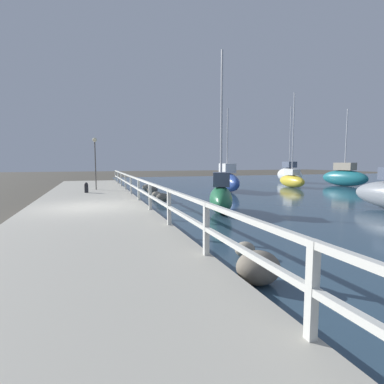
% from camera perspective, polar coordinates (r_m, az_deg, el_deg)
% --- Properties ---
extents(ground_plane, '(120.00, 120.00, 0.00)m').
position_cam_1_polar(ground_plane, '(12.85, -19.16, -4.19)').
color(ground_plane, '#4C473D').
extents(dock_walkway, '(4.74, 36.00, 0.34)m').
position_cam_1_polar(dock_walkway, '(12.82, -19.19, -3.43)').
color(dock_walkway, '#B2AD9E').
rests_on(dock_walkway, ground).
extents(railing, '(0.10, 32.50, 1.03)m').
position_cam_1_polar(railing, '(12.88, -9.18, 0.78)').
color(railing, silver).
rests_on(railing, dock_walkway).
extents(boulder_far_strip, '(0.58, 0.53, 0.44)m').
position_cam_1_polar(boulder_far_strip, '(23.10, -8.74, 0.88)').
color(boulder_far_strip, gray).
rests_on(boulder_far_strip, ground).
extents(boulder_water_edge, '(0.58, 0.52, 0.43)m').
position_cam_1_polar(boulder_water_edge, '(17.70, -6.77, -0.56)').
color(boulder_water_edge, gray).
rests_on(boulder_water_edge, ground).
extents(boulder_downstream, '(0.79, 0.71, 0.59)m').
position_cam_1_polar(boulder_downstream, '(5.54, 12.50, -13.87)').
color(boulder_downstream, slate).
rests_on(boulder_downstream, ground).
extents(boulder_mid_strip, '(0.47, 0.42, 0.35)m').
position_cam_1_polar(boulder_mid_strip, '(6.98, 10.05, -10.72)').
color(boulder_mid_strip, gray).
rests_on(boulder_mid_strip, ground).
extents(boulder_near_dock, '(0.68, 0.61, 0.51)m').
position_cam_1_polar(boulder_near_dock, '(15.93, -5.69, -1.11)').
color(boulder_near_dock, '#666056').
rests_on(boulder_near_dock, ground).
extents(boulder_upstream, '(0.73, 0.66, 0.55)m').
position_cam_1_polar(boulder_upstream, '(20.43, -7.58, 0.43)').
color(boulder_upstream, '#666056').
rests_on(boulder_upstream, ground).
extents(mooring_bollard, '(0.22, 0.22, 0.61)m').
position_cam_1_polar(mooring_bollard, '(18.69, -19.48, 0.81)').
color(mooring_bollard, black).
rests_on(mooring_bollard, dock_walkway).
extents(dock_lamp, '(0.27, 0.27, 3.37)m').
position_cam_1_polar(dock_lamp, '(20.50, -17.99, 7.35)').
color(dock_lamp, '#514C47').
rests_on(dock_lamp, dock_walkway).
extents(sailboat_teal, '(1.89, 4.57, 6.77)m').
position_cam_1_polar(sailboat_teal, '(30.09, 27.03, 2.64)').
color(sailboat_teal, '#1E707A').
rests_on(sailboat_teal, water_surface).
extents(sailboat_green, '(2.05, 3.22, 6.62)m').
position_cam_1_polar(sailboat_green, '(12.64, 5.52, -0.88)').
color(sailboat_green, '#236B42').
rests_on(sailboat_green, water_surface).
extents(sailboat_blue, '(1.83, 4.85, 5.95)m').
position_cam_1_polar(sailboat_blue, '(22.05, 6.70, 2.24)').
color(sailboat_blue, '#2D4C9E').
rests_on(sailboat_blue, water_surface).
extents(sailboat_yellow, '(1.38, 3.62, 7.86)m').
position_cam_1_polar(sailboat_yellow, '(26.75, 18.46, 2.27)').
color(sailboat_yellow, gold).
rests_on(sailboat_yellow, water_surface).
extents(sailboat_white, '(1.80, 4.46, 7.84)m').
position_cam_1_polar(sailboat_white, '(33.14, 18.01, 3.29)').
color(sailboat_white, white).
rests_on(sailboat_white, water_surface).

